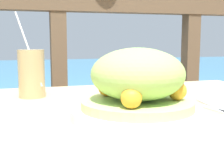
# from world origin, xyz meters

# --- Properties ---
(patio_table) EXTENTS (1.21, 0.82, 0.72)m
(patio_table) POSITION_xyz_m (0.00, 0.00, 0.63)
(patio_table) COLOR tan
(patio_table) RESTS_ON ground_plane
(railing_fence) EXTENTS (2.80, 0.08, 1.11)m
(railing_fence) POSITION_xyz_m (0.00, 0.76, 0.76)
(railing_fence) COLOR brown
(railing_fence) RESTS_ON ground_plane
(sea_backdrop) EXTENTS (12.00, 4.00, 0.52)m
(sea_backdrop) POSITION_xyz_m (0.00, 3.26, 0.26)
(sea_backdrop) COLOR teal
(sea_backdrop) RESTS_ON ground_plane
(salad_plate) EXTENTS (0.28, 0.28, 0.15)m
(salad_plate) POSITION_xyz_m (0.07, -0.08, 0.79)
(salad_plate) COLOR white
(salad_plate) RESTS_ON patio_table
(drink_glass) EXTENTS (0.08, 0.08, 0.24)m
(drink_glass) POSITION_xyz_m (-0.14, 0.23, 0.79)
(drink_glass) COLOR tan
(drink_glass) RESTS_ON patio_table
(knife) EXTENTS (0.04, 0.18, 0.00)m
(knife) POSITION_xyz_m (0.28, -0.05, 0.73)
(knife) COLOR silver
(knife) RESTS_ON patio_table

